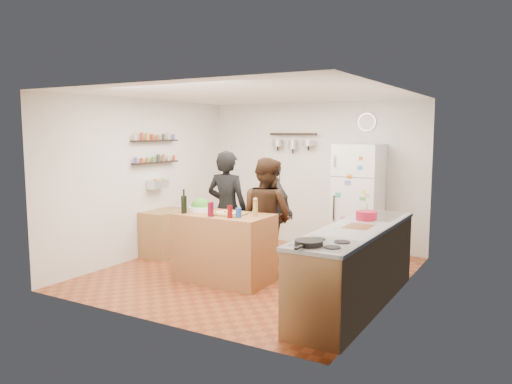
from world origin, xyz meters
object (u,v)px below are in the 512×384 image
Objects in this scene: skillet at (309,243)px; wall_clock at (367,122)px; salt_canister at (239,213)px; person_center at (267,216)px; side_table at (167,233)px; person_left at (227,209)px; fridge at (358,200)px; salad_bowl at (201,209)px; prep_island at (225,247)px; wine_bottle at (184,205)px; pepper_mill at (255,209)px; person_back at (273,212)px; red_bowl at (366,216)px; counter_run at (356,267)px.

skillet is 0.92× the size of wall_clock.
salt_canister is 0.07× the size of person_center.
person_center is 1.98m from side_table.
fridge is (1.44, 1.66, 0.04)m from person_left.
salt_canister reaches higher than salad_bowl.
prep_island is at bearing -112.92° from wall_clock.
wine_bottle is at bearing -106.50° from salad_bowl.
pepper_mill is (0.87, 0.00, 0.06)m from salad_bowl.
person_center reaches higher than side_table.
salad_bowl reaches higher than prep_island.
side_table is (-1.74, -0.40, -0.42)m from person_back.
person_left is at bearing -130.85° from fridge.
pepper_mill is 2.25m from side_table.
red_bowl reaches higher than side_table.
salad_bowl is at bearing 88.29° from person_back.
pepper_mill is at bearing 140.33° from person_left.
skillet reaches higher than side_table.
wall_clock is (1.44, 1.99, 1.29)m from person_left.
salt_canister and red_bowl have the same top height.
wall_clock reaches higher than counter_run.
prep_island is 1.84m from counter_run.
skillet reaches higher than prep_island.
fridge is (0.95, 1.14, 0.11)m from person_back.
person_back is (0.48, 0.52, -0.08)m from person_left.
person_back is 2.78m from skillet.
wine_bottle reaches higher than salad_bowl.
red_bowl is (1.47, -0.11, 0.15)m from person_center.
person_left is at bearing 176.62° from red_bowl.
wine_bottle is at bearing 157.33° from skillet.
person_left reaches higher than side_table.
side_table is (-1.10, 0.93, -0.66)m from wine_bottle.
wall_clock reaches higher than side_table.
pepper_mill is 0.12× the size of person_back.
counter_run is at bearing 4.16° from wine_bottle.
person_left is 6.58× the size of red_bowl.
pepper_mill is at bearing -104.21° from wall_clock.
wall_clock is 0.37× the size of side_table.
prep_island is 2.54m from fridge.
person_center is at bearing 135.34° from person_back.
salad_bowl is 0.87m from pepper_mill.
person_back is 5.24× the size of wall_clock.
fridge is (1.59, 2.47, -0.13)m from wine_bottle.
prep_island is 0.71m from pepper_mill.
red_bowl is (2.21, 0.41, 0.03)m from salad_bowl.
side_table is at bearing 167.59° from counter_run.
person_left reaches higher than pepper_mill.
prep_island reaches higher than counter_run.
person_back is 1.78m from red_bowl.
person_back is at bearing -57.52° from person_center.
salt_canister is at bearing 123.64° from person_back.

